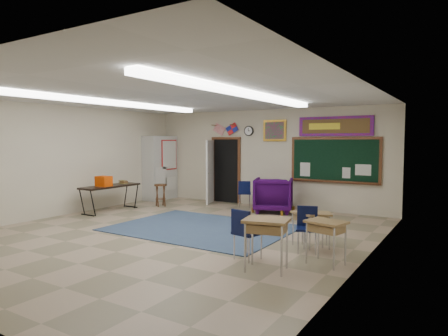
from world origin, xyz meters
The scene contains 24 objects.
floor centered at (0.00, 0.00, 0.00)m, with size 9.00×9.00×0.00m, color gray.
back_wall centered at (0.00, 4.50, 1.50)m, with size 8.00×0.04×3.00m, color beige.
left_wall centered at (-4.00, 0.00, 1.50)m, with size 0.04×9.00×3.00m, color beige.
right_wall centered at (4.00, 0.00, 1.50)m, with size 0.04×9.00×3.00m, color beige.
ceiling centered at (0.00, 0.00, 3.00)m, with size 8.00×9.00×0.04m, color silver.
area_rug centered at (0.20, 0.80, 0.01)m, with size 4.00×3.00×0.02m, color #30455B.
fluorescent_strips centered at (0.00, 0.00, 2.94)m, with size 3.86×6.00×0.10m, color white, non-canonical shape.
doorway centered at (-1.50, 4.35, 1.06)m, with size 1.10×0.89×2.16m.
chalkboard centered at (2.20, 4.46, 1.46)m, with size 2.55×0.14×1.30m.
bulletin_board centered at (2.20, 4.47, 2.45)m, with size 2.10×0.05×0.55m.
framed_art_print centered at (0.35, 4.47, 2.35)m, with size 0.75×0.05×0.65m.
wall_clock centered at (-0.55, 4.47, 2.35)m, with size 0.32×0.05×0.32m.
wall_flags centered at (-1.40, 4.44, 2.48)m, with size 1.16×0.06×0.70m, color red, non-canonical shape.
storage_cabinet centered at (-3.71, 3.85, 1.10)m, with size 0.59×1.25×2.20m.
wingback_armchair centered at (0.70, 3.66, 0.49)m, with size 1.05×1.08×0.98m, color #250533.
student_chair_reading centered at (-0.40, 3.94, 0.41)m, with size 0.41×0.41×0.82m, color black, non-canonical shape.
student_chair_desk_a centered at (2.27, -0.76, 0.44)m, with size 0.44×0.44×0.88m, color black, non-canonical shape.
student_chair_desk_b centered at (2.99, 0.19, 0.42)m, with size 0.42×0.42×0.83m, color black, non-canonical shape.
student_desk_front_left centered at (2.85, 0.59, 0.38)m, with size 0.69×0.63×0.67m.
student_desk_front_right centered at (3.00, 0.62, 0.38)m, with size 0.69×0.63×0.67m.
student_desk_back_left centered at (2.80, -1.13, 0.46)m, with size 0.78×0.65×0.82m.
student_desk_back_right centered at (3.50, -0.33, 0.41)m, with size 0.70×0.59×0.73m.
folding_table centered at (-3.34, 1.23, 0.41)m, with size 0.62×1.83×1.04m.
wooden_stool centered at (-2.69, 2.68, 0.36)m, with size 0.39×0.39×0.69m.
Camera 1 is at (5.51, -6.73, 2.06)m, focal length 32.00 mm.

